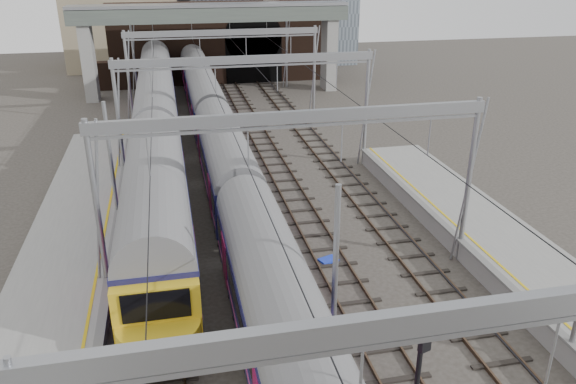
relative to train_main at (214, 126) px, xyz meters
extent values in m
cube|color=gray|center=(-8.20, -22.86, -1.85)|extent=(4.20, 55.00, 1.10)
cube|color=slate|center=(-6.15, -22.86, -1.35)|extent=(0.35, 55.00, 0.12)
cube|color=gold|center=(-6.65, -22.86, -1.28)|extent=(0.12, 55.00, 0.01)
cube|color=#4C3828|center=(-4.72, -10.36, -2.31)|extent=(0.08, 80.00, 0.16)
cube|color=#4C3828|center=(-3.28, -10.36, -2.31)|extent=(0.08, 80.00, 0.16)
cube|color=black|center=(-4.00, -10.36, -2.38)|extent=(2.40, 80.00, 0.14)
cube|color=#4C3828|center=(-0.72, -10.36, -2.31)|extent=(0.08, 80.00, 0.16)
cube|color=#4C3828|center=(0.72, -10.36, -2.31)|extent=(0.08, 80.00, 0.16)
cube|color=black|center=(0.00, -10.36, -2.38)|extent=(2.40, 80.00, 0.14)
cube|color=#4C3828|center=(3.28, -10.36, -2.31)|extent=(0.08, 80.00, 0.16)
cube|color=#4C3828|center=(4.72, -10.36, -2.31)|extent=(0.08, 80.00, 0.16)
cube|color=black|center=(4.00, -10.36, -2.38)|extent=(2.40, 80.00, 0.14)
cube|color=#4C3828|center=(7.28, -10.36, -2.31)|extent=(0.08, 80.00, 0.16)
cube|color=#4C3828|center=(8.72, -10.36, -2.31)|extent=(0.08, 80.00, 0.16)
cube|color=black|center=(8.00, -10.36, -2.38)|extent=(2.40, 80.00, 0.14)
cube|color=gray|center=(2.00, -31.36, 5.20)|extent=(16.80, 0.28, 0.50)
cylinder|color=gray|center=(-6.20, -17.36, 1.60)|extent=(0.24, 0.24, 8.00)
cylinder|color=gray|center=(10.20, -17.36, 1.60)|extent=(0.24, 0.24, 8.00)
cube|color=gray|center=(2.00, -17.36, 5.20)|extent=(16.80, 0.28, 0.50)
cylinder|color=gray|center=(-6.20, -3.36, 1.60)|extent=(0.24, 0.24, 8.00)
cylinder|color=gray|center=(10.20, -3.36, 1.60)|extent=(0.24, 0.24, 8.00)
cube|color=gray|center=(2.00, -3.36, 5.20)|extent=(16.80, 0.28, 0.50)
cylinder|color=gray|center=(-6.20, 10.64, 1.60)|extent=(0.24, 0.24, 8.00)
cylinder|color=gray|center=(10.20, 10.64, 1.60)|extent=(0.24, 0.24, 8.00)
cube|color=gray|center=(2.00, 10.64, 5.20)|extent=(16.80, 0.28, 0.50)
cylinder|color=gray|center=(-6.20, 22.64, 1.60)|extent=(0.24, 0.24, 8.00)
cylinder|color=gray|center=(10.20, 22.64, 1.60)|extent=(0.24, 0.24, 8.00)
cube|color=gray|center=(2.00, 22.64, 5.20)|extent=(16.80, 0.28, 0.50)
cube|color=black|center=(-4.00, -10.36, 3.10)|extent=(0.03, 80.00, 0.03)
cube|color=black|center=(0.00, -10.36, 3.10)|extent=(0.03, 80.00, 0.03)
cube|color=black|center=(4.00, -10.36, 3.10)|extent=(0.03, 80.00, 0.03)
cube|color=black|center=(8.00, -10.36, 3.10)|extent=(0.03, 80.00, 0.03)
cube|color=black|center=(4.00, 26.64, 2.10)|extent=(26.00, 2.00, 9.00)
cube|color=black|center=(7.00, 25.62, 0.20)|extent=(6.50, 0.10, 5.20)
cylinder|color=black|center=(7.00, 25.62, 2.80)|extent=(6.50, 0.10, 6.50)
cube|color=black|center=(-8.00, 25.64, -0.90)|extent=(6.00, 1.50, 3.00)
cube|color=gray|center=(-10.50, 20.64, 1.70)|extent=(1.20, 2.50, 8.20)
cube|color=gray|center=(14.50, 20.64, 1.70)|extent=(1.20, 2.50, 8.20)
cube|color=#545E56|center=(2.00, 20.64, 5.80)|extent=(28.00, 3.00, 1.40)
cube|color=gray|center=(2.00, 20.64, 6.70)|extent=(28.00, 3.00, 0.30)
cube|color=black|center=(0.00, 0.08, -2.05)|extent=(2.05, 60.96, 0.70)
cube|color=#141342|center=(0.00, 0.08, -0.23)|extent=(2.61, 60.96, 2.33)
cylinder|color=slate|center=(0.00, 0.08, 0.93)|extent=(2.56, 60.46, 2.56)
cube|color=black|center=(0.00, 0.08, 0.14)|extent=(2.63, 59.76, 0.70)
cube|color=#D14189|center=(0.00, 0.08, -0.89)|extent=(2.63, 59.96, 0.11)
cube|color=black|center=(-4.00, 12.88, -2.05)|extent=(2.39, 70.62, 0.70)
cube|color=#141342|center=(-4.00, 12.88, -0.04)|extent=(3.04, 70.62, 2.71)
cylinder|color=slate|center=(-4.00, 12.88, 1.31)|extent=(2.98, 70.12, 2.98)
cube|color=black|center=(-4.00, 12.88, 0.39)|extent=(3.06, 69.42, 0.81)
cube|color=#D14189|center=(-4.00, 12.88, -0.80)|extent=(3.06, 69.62, 0.13)
cube|color=gold|center=(-4.00, -22.58, -0.14)|extent=(2.98, 0.60, 2.51)
cube|color=black|center=(-4.00, -22.75, 0.50)|extent=(2.28, 0.08, 1.08)
cube|color=black|center=(3.18, -27.78, 1.80)|extent=(0.37, 0.27, 0.84)
sphere|color=red|center=(3.18, -27.90, 1.99)|extent=(0.17, 0.17, 0.17)
cube|color=blue|center=(1.66, -20.45, -2.34)|extent=(1.02, 0.78, 0.11)
cube|color=blue|center=(3.92, -16.23, -2.35)|extent=(1.03, 0.87, 0.10)
camera|label=1|loc=(-3.04, -39.05, 11.24)|focal=35.00mm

